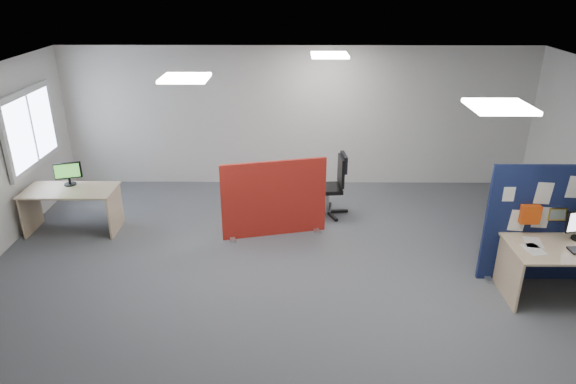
{
  "coord_description": "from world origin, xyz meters",
  "views": [
    {
      "loc": [
        -0.11,
        -6.15,
        3.93
      ],
      "look_at": [
        -0.17,
        0.67,
        1.0
      ],
      "focal_mm": 32.0,
      "sensor_mm": 36.0,
      "label": 1
    }
  ],
  "objects_px": {
    "red_divider": "(274,199)",
    "monitor_second": "(68,173)",
    "office_chair": "(334,181)",
    "second_desk": "(72,199)",
    "navy_divider": "(560,224)"
  },
  "relations": [
    {
      "from": "second_desk",
      "to": "office_chair",
      "type": "relative_size",
      "value": 1.33
    },
    {
      "from": "navy_divider",
      "to": "office_chair",
      "type": "distance_m",
      "value": 3.52
    },
    {
      "from": "monitor_second",
      "to": "navy_divider",
      "type": "bearing_deg",
      "value": -30.31
    },
    {
      "from": "second_desk",
      "to": "navy_divider",
      "type": "bearing_deg",
      "value": -11.25
    },
    {
      "from": "navy_divider",
      "to": "second_desk",
      "type": "xyz_separation_m",
      "value": [
        -7.14,
        1.42,
        -0.3
      ]
    },
    {
      "from": "navy_divider",
      "to": "red_divider",
      "type": "relative_size",
      "value": 1.23
    },
    {
      "from": "red_divider",
      "to": "monitor_second",
      "type": "relative_size",
      "value": 4.03
    },
    {
      "from": "navy_divider",
      "to": "office_chair",
      "type": "relative_size",
      "value": 1.88
    },
    {
      "from": "second_desk",
      "to": "office_chair",
      "type": "height_order",
      "value": "office_chair"
    },
    {
      "from": "monitor_second",
      "to": "office_chair",
      "type": "distance_m",
      "value": 4.4
    },
    {
      "from": "monitor_second",
      "to": "red_divider",
      "type": "bearing_deg",
      "value": -23.32
    },
    {
      "from": "navy_divider",
      "to": "red_divider",
      "type": "xyz_separation_m",
      "value": [
        -3.86,
        1.27,
        -0.22
      ]
    },
    {
      "from": "second_desk",
      "to": "monitor_second",
      "type": "xyz_separation_m",
      "value": [
        -0.06,
        0.16,
        0.4
      ]
    },
    {
      "from": "red_divider",
      "to": "navy_divider",
      "type": "bearing_deg",
      "value": -31.48
    },
    {
      "from": "navy_divider",
      "to": "office_chair",
      "type": "height_order",
      "value": "navy_divider"
    }
  ]
}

